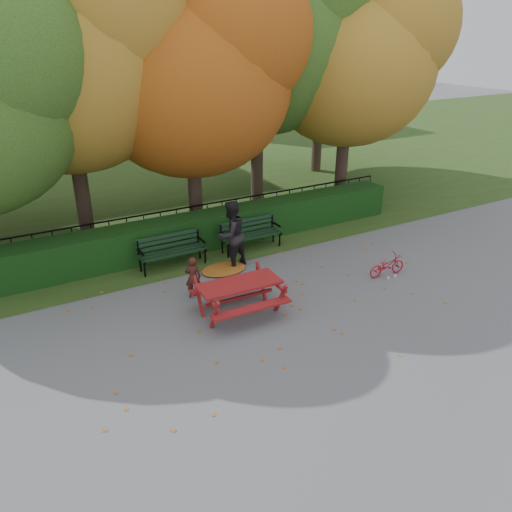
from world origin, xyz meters
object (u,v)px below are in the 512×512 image
tree_e (362,55)px  bench_right (250,232)px  tree_d (271,25)px  child (193,277)px  tree_b (76,48)px  adult (231,235)px  picnic_table (239,290)px  bicycle (387,265)px  tree_g (332,42)px  tree_c (203,69)px  bench_left (171,248)px

tree_e → bench_right: 7.38m
tree_d → child: bearing=-134.7°
tree_b → tree_e: 9.03m
bench_right → adult: size_ratio=0.98×
child → tree_d: bearing=-111.4°
bench_right → picnic_table: bench_right is taller
tree_e → bicycle: size_ratio=7.61×
tree_b → bicycle: tree_b is taller
tree_g → picnic_table: (-9.21, -9.16, -4.76)m
tree_c → adult: tree_c is taller
tree_g → picnic_table: size_ratio=4.52×
bicycle → bench_right: bearing=37.8°
adult → bench_right: bearing=-157.5°
tree_b → tree_c: tree_b is taller
bicycle → tree_c: bearing=27.8°
child → bicycle: bearing=-173.0°
bench_left → bench_right: (2.40, 0.00, 0.00)m
bench_right → adult: 1.35m
tree_b → bicycle: (5.79, -6.33, -5.12)m
tree_d → bench_left: bearing=-145.7°
tree_g → child: size_ratio=8.23×
bench_left → bench_right: same height
tree_b → bench_right: tree_b is taller
bench_right → bicycle: (2.25, -3.28, -0.24)m
bench_left → tree_g: bearing=32.2°
tree_d → tree_g: bearing=29.6°
bicycle → tree_g: bearing=-24.7°
bench_left → tree_e: bearing=14.8°
tree_d → adult: 7.66m
tree_c → tree_g: (7.50, 3.80, 0.55)m
bench_right → bicycle: bench_right is taller
tree_d → bench_left: (-5.18, -3.53, -5.46)m
picnic_table → child: bearing=118.4°
adult → bench_left: bearing=-45.9°
picnic_table → child: size_ratio=1.82×
child → bicycle: size_ratio=0.97×
tree_d → adult: tree_d is taller
bench_right → child: (-2.57, -1.87, -0.00)m
picnic_table → child: child is taller
tree_d → bench_right: size_ratio=5.32×
tree_e → tree_c: bearing=178.1°
tree_b → tree_e: tree_b is taller
picnic_table → bench_left: bearing=100.3°
tree_b → bicycle: 9.99m
tree_e → adult: tree_e is taller
tree_d → bench_right: (-2.78, -3.53, -5.46)m
bench_left → adult: (1.39, -0.80, 0.40)m
tree_b → picnic_table: size_ratio=4.65×
tree_c → picnic_table: tree_c is taller
adult → bicycle: adult is taller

